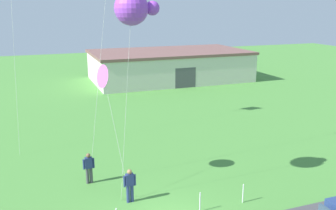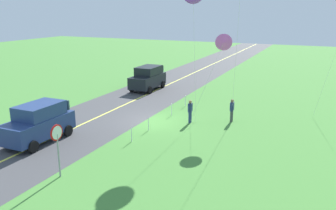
% 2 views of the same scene
% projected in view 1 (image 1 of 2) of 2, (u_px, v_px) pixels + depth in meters
% --- Properties ---
extents(person_adult_near, '(0.58, 0.22, 1.60)m').
position_uv_depth(person_adult_near, '(89.00, 167.00, 18.53)').
color(person_adult_near, '#3F3F47').
rests_on(person_adult_near, ground).
extents(person_adult_companion, '(0.58, 0.22, 1.60)m').
position_uv_depth(person_adult_companion, '(130.00, 184.00, 16.73)').
color(person_adult_companion, navy).
rests_on(person_adult_companion, ground).
extents(kite_blue_mid, '(0.92, 2.58, 6.06)m').
position_uv_depth(kite_blue_mid, '(104.00, 77.00, 17.14)').
color(kite_blue_mid, silver).
rests_on(kite_blue_mid, ground).
extents(kite_green_far, '(1.90, 1.40, 9.27)m').
position_uv_depth(kite_green_far, '(133.00, 8.00, 15.04)').
color(kite_green_far, silver).
rests_on(kite_green_far, ground).
extents(warehouse_distant, '(18.36, 10.20, 3.50)m').
position_uv_depth(warehouse_distant, '(169.00, 65.00, 44.66)').
color(warehouse_distant, beige).
rests_on(warehouse_distant, ground).
extents(fence_post_2, '(0.05, 0.05, 0.90)m').
position_uv_depth(fence_post_2, '(200.00, 202.00, 16.05)').
color(fence_post_2, silver).
rests_on(fence_post_2, ground).
extents(fence_post_3, '(0.05, 0.05, 0.90)m').
position_uv_depth(fence_post_3, '(243.00, 193.00, 16.77)').
color(fence_post_3, silver).
rests_on(fence_post_3, ground).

